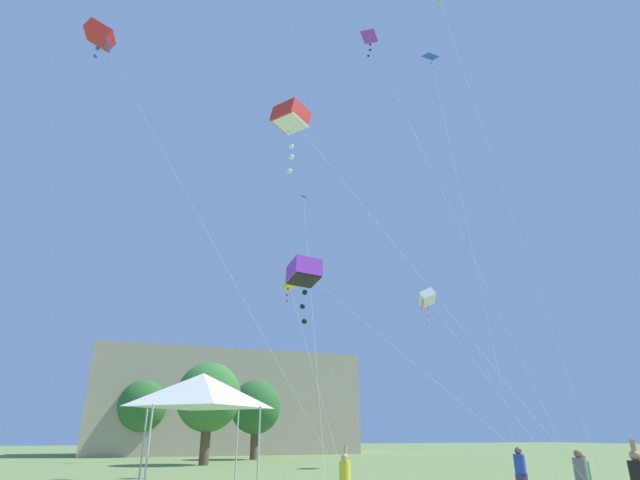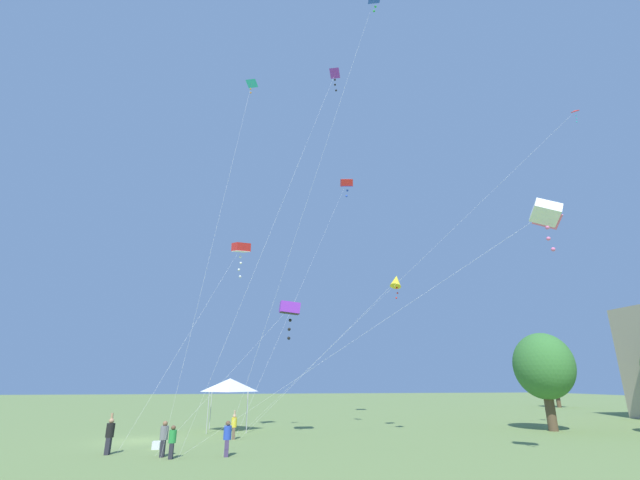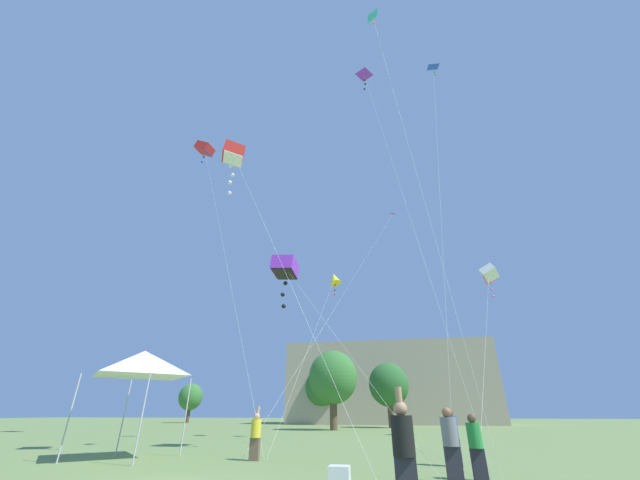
% 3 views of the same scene
% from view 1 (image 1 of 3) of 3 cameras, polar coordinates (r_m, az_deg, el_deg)
% --- Properties ---
extents(distant_building, '(30.18, 11.40, 11.28)m').
position_cam_1_polar(distant_building, '(63.96, -10.78, -17.83)').
color(distant_building, tan).
rests_on(distant_building, ground).
extents(tree_far_right, '(5.00, 4.50, 7.54)m').
position_cam_1_polar(tree_far_right, '(57.65, -19.63, -17.44)').
color(tree_far_right, brown).
rests_on(tree_far_right, ground).
extents(tree_near_right, '(4.95, 4.46, 7.47)m').
position_cam_1_polar(tree_near_right, '(41.45, -12.61, -17.12)').
color(tree_near_right, brown).
rests_on(tree_near_right, ground).
extents(tree_far_centre, '(4.62, 4.15, 6.97)m').
position_cam_1_polar(tree_far_centre, '(49.45, -7.36, -18.42)').
color(tree_far_centre, brown).
rests_on(tree_far_centre, ground).
extents(festival_tent, '(3.22, 3.22, 3.89)m').
position_cam_1_polar(festival_tent, '(16.10, -13.30, -16.38)').
color(festival_tent, '#B7B7BC').
rests_on(festival_tent, ground).
extents(person_yellow_shirt, '(0.37, 0.37, 1.80)m').
position_cam_1_polar(person_yellow_shirt, '(17.99, 2.87, -25.37)').
color(person_yellow_shirt, brown).
rests_on(person_yellow_shirt, ground).
extents(person_green_shirt, '(0.37, 0.37, 1.55)m').
position_cam_1_polar(person_green_shirt, '(19.76, 28.07, -22.89)').
color(person_green_shirt, '#282833').
rests_on(person_green_shirt, ground).
extents(person_grey_shirt, '(0.40, 0.40, 1.71)m').
position_cam_1_polar(person_grey_shirt, '(18.89, 27.76, -22.85)').
color(person_grey_shirt, '#282833').
rests_on(person_grey_shirt, ground).
extents(person_blue_shirt, '(0.40, 0.40, 1.70)m').
position_cam_1_polar(person_blue_shirt, '(21.56, 21.95, -23.21)').
color(person_blue_shirt, '#473860').
rests_on(person_blue_shirt, ground).
extents(kite_red_box_0, '(7.93, 6.51, 14.55)m').
position_cam_1_polar(kite_red_box_0, '(20.63, -3.36, 13.75)').
color(kite_red_box_0, silver).
rests_on(kite_red_box_0, ground).
extents(kite_white_box_1, '(7.29, 18.66, 12.61)m').
position_cam_1_polar(kite_white_box_1, '(39.09, 12.14, -6.55)').
color(kite_white_box_1, silver).
rests_on(kite_white_box_1, ground).
extents(kite_yellow_diamond_3, '(1.71, 11.80, 11.49)m').
position_cam_1_polar(kite_yellow_diamond_3, '(30.48, -3.69, -4.63)').
color(kite_yellow_diamond_3, silver).
rests_on(kite_yellow_diamond_3, ground).
extents(kite_red_delta_4, '(7.79, 25.03, 23.99)m').
position_cam_1_polar(kite_red_delta_4, '(47.69, -1.85, 4.59)').
color(kite_red_delta_4, silver).
rests_on(kite_red_delta_4, ground).
extents(kite_blue_delta_5, '(4.44, 8.70, 28.12)m').
position_cam_1_polar(kite_blue_delta_5, '(39.26, 12.62, 19.65)').
color(kite_blue_delta_5, silver).
rests_on(kite_blue_delta_5, ground).
extents(kite_red_box_6, '(12.63, 11.53, 25.88)m').
position_cam_1_polar(kite_red_box_6, '(35.92, -23.86, 20.58)').
color(kite_red_box_6, silver).
rests_on(kite_red_box_6, ground).
extents(kite_purple_delta_7, '(3.29, 9.25, 26.69)m').
position_cam_1_polar(kite_purple_delta_7, '(35.12, 5.67, 21.86)').
color(kite_purple_delta_7, silver).
rests_on(kite_purple_delta_7, ground).
extents(kite_purple_box_8, '(7.14, 8.21, 9.43)m').
position_cam_1_polar(kite_purple_box_8, '(22.24, -1.82, -3.76)').
color(kite_purple_box_8, silver).
rests_on(kite_purple_box_8, ground).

